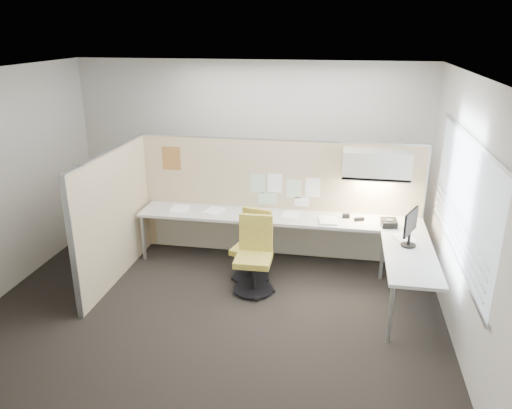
% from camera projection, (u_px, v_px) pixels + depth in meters
% --- Properties ---
extents(floor, '(5.50, 4.50, 0.01)m').
position_uv_depth(floor, '(216.00, 304.00, 6.23)').
color(floor, black).
rests_on(floor, ground).
extents(ceiling, '(5.50, 4.50, 0.01)m').
position_uv_depth(ceiling, '(209.00, 72.00, 5.28)').
color(ceiling, white).
rests_on(ceiling, wall_back).
extents(wall_back, '(5.50, 0.02, 2.80)m').
position_uv_depth(wall_back, '(250.00, 152.00, 7.84)').
color(wall_back, beige).
rests_on(wall_back, ground).
extents(wall_front, '(5.50, 0.02, 2.80)m').
position_uv_depth(wall_front, '(135.00, 295.00, 3.67)').
color(wall_front, beige).
rests_on(wall_front, ground).
extents(wall_right, '(0.02, 4.50, 2.80)m').
position_uv_depth(wall_right, '(464.00, 212.00, 5.30)').
color(wall_right, beige).
rests_on(wall_right, ground).
extents(window_pane, '(0.01, 2.80, 1.30)m').
position_uv_depth(window_pane, '(463.00, 199.00, 5.25)').
color(window_pane, '#AAB6C6').
rests_on(window_pane, wall_right).
extents(partition_back, '(4.10, 0.06, 1.75)m').
position_uv_depth(partition_back, '(278.00, 199.00, 7.32)').
color(partition_back, '#CCB28D').
rests_on(partition_back, floor).
extents(partition_left, '(0.06, 2.20, 1.75)m').
position_uv_depth(partition_left, '(115.00, 216.00, 6.64)').
color(partition_left, '#CCB28D').
rests_on(partition_left, floor).
extents(desk, '(4.00, 2.07, 0.73)m').
position_uv_depth(desk, '(301.00, 230.00, 6.91)').
color(desk, beige).
rests_on(desk, floor).
extents(overhead_bin, '(0.90, 0.36, 0.38)m').
position_uv_depth(overhead_bin, '(376.00, 165.00, 6.69)').
color(overhead_bin, beige).
rests_on(overhead_bin, partition_back).
extents(task_light_strip, '(0.60, 0.06, 0.02)m').
position_uv_depth(task_light_strip, '(375.00, 180.00, 6.76)').
color(task_light_strip, '#FFEABF').
rests_on(task_light_strip, overhead_bin).
extents(pinned_papers, '(1.01, 0.00, 0.47)m').
position_uv_depth(pinned_papers, '(284.00, 189.00, 7.22)').
color(pinned_papers, '#8CBF8C').
rests_on(pinned_papers, partition_back).
extents(poster, '(0.28, 0.00, 0.35)m').
position_uv_depth(poster, '(171.00, 158.00, 7.37)').
color(poster, orange).
rests_on(poster, partition_back).
extents(chair_left, '(0.51, 0.51, 0.97)m').
position_uv_depth(chair_left, '(254.00, 257.00, 6.42)').
color(chair_left, black).
rests_on(chair_left, floor).
extents(chair_right, '(0.53, 0.55, 0.94)m').
position_uv_depth(chair_right, '(253.00, 248.00, 6.75)').
color(chair_right, black).
rests_on(chair_right, floor).
extents(monitor, '(0.20, 0.41, 0.46)m').
position_uv_depth(monitor, '(410.00, 226.00, 6.00)').
color(monitor, black).
rests_on(monitor, desk).
extents(phone, '(0.23, 0.21, 0.12)m').
position_uv_depth(phone, '(389.00, 223.00, 6.66)').
color(phone, black).
rests_on(phone, desk).
extents(stapler, '(0.14, 0.09, 0.05)m').
position_uv_depth(stapler, '(359.00, 219.00, 6.86)').
color(stapler, black).
rests_on(stapler, desk).
extents(tape_dispenser, '(0.11, 0.07, 0.06)m').
position_uv_depth(tape_dispenser, '(346.00, 216.00, 6.97)').
color(tape_dispenser, black).
rests_on(tape_dispenser, desk).
extents(coat_hook, '(0.18, 0.47, 1.40)m').
position_uv_depth(coat_hook, '(75.00, 195.00, 5.78)').
color(coat_hook, silver).
rests_on(coat_hook, partition_left).
extents(paper_stack_0, '(0.25, 0.32, 0.04)m').
position_uv_depth(paper_stack_0, '(179.00, 209.00, 7.26)').
color(paper_stack_0, white).
rests_on(paper_stack_0, desk).
extents(paper_stack_1, '(0.30, 0.35, 0.02)m').
position_uv_depth(paper_stack_1, '(214.00, 211.00, 7.21)').
color(paper_stack_1, white).
rests_on(paper_stack_1, desk).
extents(paper_stack_2, '(0.27, 0.33, 0.04)m').
position_uv_depth(paper_stack_2, '(260.00, 215.00, 7.04)').
color(paper_stack_2, white).
rests_on(paper_stack_2, desk).
extents(paper_stack_3, '(0.26, 0.32, 0.02)m').
position_uv_depth(paper_stack_3, '(290.00, 215.00, 7.07)').
color(paper_stack_3, white).
rests_on(paper_stack_3, desk).
extents(paper_stack_4, '(0.26, 0.33, 0.03)m').
position_uv_depth(paper_stack_4, '(328.00, 221.00, 6.84)').
color(paper_stack_4, white).
rests_on(paper_stack_4, desk).
extents(paper_stack_5, '(0.32, 0.36, 0.02)m').
position_uv_depth(paper_stack_5, '(404.00, 238.00, 6.30)').
color(paper_stack_5, white).
rests_on(paper_stack_5, desk).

